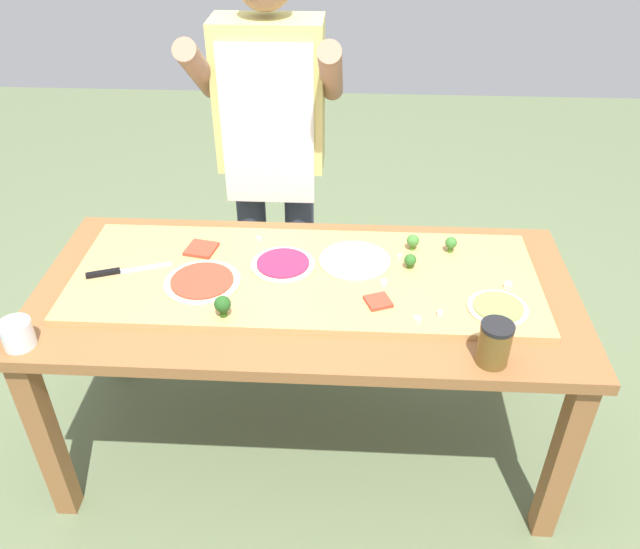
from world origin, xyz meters
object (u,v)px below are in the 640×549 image
Objects in this scene: pizza_whole_beet_magenta at (283,264)px; broccoli_floret_back_mid at (410,260)px; pizza_slice_center at (378,301)px; cheese_crumble_f at (259,239)px; cheese_crumble_e at (383,283)px; prep_table at (306,308)px; cheese_crumble_c at (440,313)px; sauce_jar at (494,344)px; broccoli_floret_back_right at (413,241)px; chefs_knife at (117,271)px; broccoli_floret_center_right at (223,305)px; broccoli_floret_front_right at (451,243)px; cheese_crumble_b at (417,320)px; cook_center at (272,141)px; pizza_slice_far_left at (201,249)px; pizza_whole_tomato_red at (202,282)px; flour_cup at (18,335)px; cheese_crumble_a at (399,256)px; pizza_whole_pesto_green at (498,308)px; cheese_crumble_d at (508,285)px; pizza_whole_white_garlic at (355,260)px.

broccoli_floret_back_mid reaches higher than pizza_whole_beet_magenta.
cheese_crumble_f is (-0.42, 0.35, 0.00)m from pizza_slice_center.
prep_table is at bearing 178.75° from cheese_crumble_e.
sauce_jar reaches higher than cheese_crumble_c.
broccoli_floret_back_mid is 0.48m from sauce_jar.
broccoli_floret_back_right is 0.55m from cheese_crumble_f.
chefs_knife is at bearing -172.77° from pizza_whole_beet_magenta.
pizza_slice_center is at bearing -7.75° from chefs_knife.
broccoli_floret_center_right reaches higher than pizza_slice_center.
cheese_crumble_e is at bearing -116.19° from broccoli_floret_back_right.
broccoli_floret_back_mid reaches higher than cheese_crumble_f.
broccoli_floret_front_right is 0.37m from cheese_crumble_c.
cheese_crumble_b is at bearing -62.68° from cheese_crumble_e.
pizza_slice_far_left is at bearing -115.86° from cook_center.
pizza_whole_tomato_red is 0.31m from cheese_crumble_f.
cheese_crumble_e is (-0.17, 0.15, 0.00)m from cheese_crumble_c.
prep_table is 0.64m from chefs_knife.
pizza_whole_tomato_red is at bearing 32.55° from flour_cup.
pizza_whole_tomato_red is (-0.34, -0.03, 0.12)m from prep_table.
pizza_slice_far_left is at bearing 178.97° from cheese_crumble_a.
prep_table is 0.28m from pizza_slice_center.
cook_center is (0.02, 0.35, 0.22)m from cheese_crumble_f.
cheese_crumble_b is 1.17m from flour_cup.
broccoli_floret_front_right is at bearing 70.28° from cheese_crumble_b.
broccoli_floret_front_right is 0.13m from broccoli_floret_back_right.
cheese_crumble_e reaches higher than pizza_slice_center.
pizza_whole_tomato_red is 0.59m from cheese_crumble_e.
cheese_crumble_c is (0.07, 0.04, -0.00)m from cheese_crumble_b.
pizza_slice_far_left is (-0.98, 0.29, -0.00)m from pizza_whole_pesto_green.
pizza_whole_pesto_green is at bearing 16.29° from cheese_crumble_b.
pizza_slice_center is at bearing -59.89° from cook_center.
cheese_crumble_d is at bearing 1.83° from pizza_whole_tomato_red.
pizza_whole_beet_magenta is 11.59× the size of cheese_crumble_e.
cheese_crumble_f is (-0.53, 0.15, -0.02)m from broccoli_floret_back_mid.
pizza_whole_beet_magenta is 0.43m from broccoli_floret_back_mid.
cook_center reaches higher than prep_table.
broccoli_floret_back_mid is at bearing -144.09° from broccoli_floret_front_right.
pizza_whole_white_garlic is at bearing 37.55° from prep_table.
cheese_crumble_a is 0.10× the size of sauce_jar.
prep_table is 9.53× the size of pizza_whole_pesto_green.
prep_table is at bearing 5.14° from pizza_whole_tomato_red.
cheese_crumble_a reaches higher than prep_table.
cheese_crumble_e reaches higher than pizza_slice_far_left.
cheese_crumble_b is at bearing -109.72° from broccoli_floret_front_right.
cheese_crumble_d is (0.16, -0.20, -0.02)m from broccoli_floret_front_right.
pizza_whole_white_garlic is 0.52m from pizza_whole_tomato_red.
cheese_crumble_d is at bearing 12.22° from broccoli_floret_center_right.
pizza_whole_beet_magenta is 0.89× the size of pizza_whole_white_garlic.
cheese_crumble_e is (0.89, -0.02, 0.00)m from chefs_knife.
broccoli_floret_back_right is at bearing 68.31° from pizza_slice_center.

